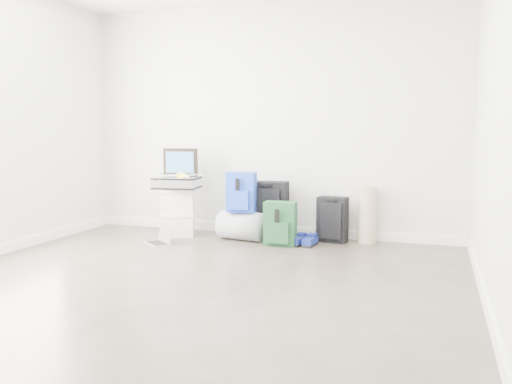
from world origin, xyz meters
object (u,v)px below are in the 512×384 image
(duffel_bag, at_px, (242,226))
(laptop, at_px, (160,239))
(carry_on, at_px, (332,220))
(briefcase, at_px, (177,183))
(boxes_stack, at_px, (177,212))
(large_suitcase, at_px, (269,210))

(duffel_bag, xyz_separation_m, laptop, (-0.78, -0.48, -0.11))
(duffel_bag, height_order, carry_on, carry_on)
(briefcase, relative_size, duffel_bag, 0.94)
(boxes_stack, relative_size, laptop, 1.50)
(briefcase, bearing_deg, large_suitcase, 4.52)
(duffel_bag, height_order, large_suitcase, large_suitcase)
(boxes_stack, xyz_separation_m, laptop, (0.02, -0.46, -0.23))
(boxes_stack, xyz_separation_m, briefcase, (-0.00, 0.00, 0.35))
(large_suitcase, bearing_deg, laptop, -149.46)
(briefcase, height_order, duffel_bag, briefcase)
(large_suitcase, xyz_separation_m, laptop, (-1.03, -0.69, -0.27))
(briefcase, height_order, large_suitcase, briefcase)
(duffel_bag, xyz_separation_m, large_suitcase, (0.26, 0.20, 0.16))
(large_suitcase, xyz_separation_m, carry_on, (0.73, 0.01, -0.07))
(laptop, bearing_deg, boxes_stack, 130.47)
(briefcase, bearing_deg, laptop, -94.72)
(carry_on, bearing_deg, boxes_stack, -165.10)
(duffel_bag, distance_m, laptop, 0.92)
(boxes_stack, xyz_separation_m, carry_on, (1.79, 0.23, -0.03))
(large_suitcase, distance_m, carry_on, 0.74)
(duffel_bag, bearing_deg, briefcase, -168.73)
(boxes_stack, height_order, large_suitcase, large_suitcase)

